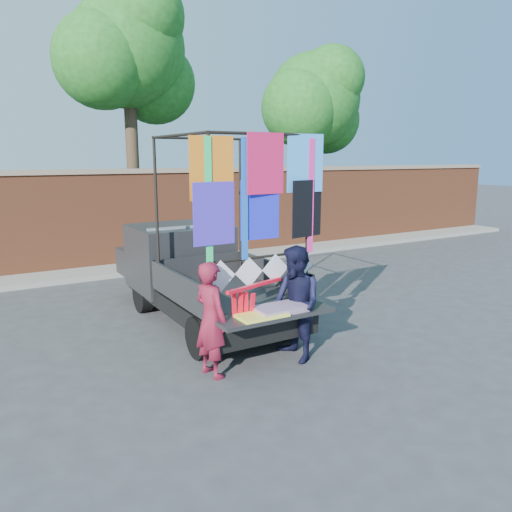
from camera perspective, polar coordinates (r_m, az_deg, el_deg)
ground at (r=7.74m, az=-1.76°, el=-10.93°), size 90.00×90.00×0.00m
brick_wall at (r=13.81m, az=-16.11°, el=4.19°), size 30.00×0.45×2.61m
curb at (r=13.35m, az=-15.03°, el=-1.50°), size 30.00×1.20×0.12m
tree_mid at (r=15.33m, az=-14.27°, el=21.37°), size 4.20×3.30×7.73m
tree_right at (r=18.20m, az=6.81°, el=16.96°), size 4.20×3.30×6.62m
pickup_truck at (r=9.41m, az=-7.46°, el=-1.77°), size 2.06×5.16×3.25m
woman at (r=6.73m, az=-5.17°, el=-7.23°), size 0.48×0.64×1.58m
man at (r=7.23m, az=4.57°, el=-5.51°), size 0.68×0.85×1.68m
streamer_bundle at (r=6.84m, az=-0.91°, el=-5.25°), size 1.03×0.36×0.72m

